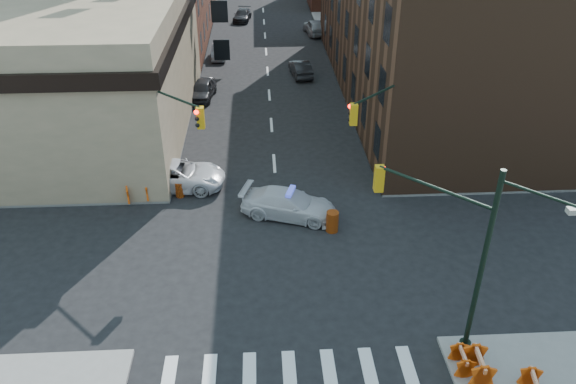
{
  "coord_description": "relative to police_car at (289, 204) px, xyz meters",
  "views": [
    {
      "loc": [
        -0.86,
        -21.46,
        16.58
      ],
      "look_at": [
        0.47,
        2.71,
        2.2
      ],
      "focal_mm": 35.0,
      "sensor_mm": 36.0,
      "label": 1
    }
  ],
  "objects": [
    {
      "name": "barricade_se_a",
      "position": [
        5.82,
        -11.04,
        -0.18
      ],
      "size": [
        0.57,
        1.11,
        0.83
      ],
      "primitive_type": null,
      "rotation": [
        0.0,
        0.0,
        1.56
      ],
      "color": "#C86509",
      "rests_on": "sidewalk_se"
    },
    {
      "name": "barricade_nw_a",
      "position": [
        -8.34,
        1.8,
        -0.08
      ],
      "size": [
        1.48,
        0.97,
        1.02
      ],
      "primitive_type": null,
      "rotation": [
        0.0,
        0.0,
        0.23
      ],
      "color": "red",
      "rests_on": "sidewalk_nw"
    },
    {
      "name": "parked_car_wnear",
      "position": [
        -5.93,
        17.72,
        -0.02
      ],
      "size": [
        2.26,
        4.44,
        1.45
      ],
      "primitive_type": "imported",
      "rotation": [
        0.0,
        0.0,
        -0.13
      ],
      "color": "black",
      "rests_on": "ground"
    },
    {
      "name": "police_car",
      "position": [
        0.0,
        0.0,
        0.0
      ],
      "size": [
        5.52,
        3.55,
        1.49
      ],
      "primitive_type": "imported",
      "rotation": [
        0.0,
        0.0,
        1.26
      ],
      "color": "silver",
      "rests_on": "ground"
    },
    {
      "name": "pickup",
      "position": [
        -6.38,
        3.49,
        0.05
      ],
      "size": [
        5.94,
        3.19,
        1.59
      ],
      "primitive_type": "imported",
      "rotation": [
        0.0,
        0.0,
        1.47
      ],
      "color": "silver",
      "rests_on": "ground"
    },
    {
      "name": "sidewalk_ne",
      "position": [
        22.42,
        28.85,
        -0.67
      ],
      "size": [
        34.0,
        54.5,
        0.15
      ],
      "primitive_type": "cube",
      "color": "gray",
      "rests_on": "ground"
    },
    {
      "name": "signal_pole_se",
      "position": [
        5.45,
        -9.43,
        3.87
      ],
      "size": [
        5.4,
        5.27,
        8.0
      ],
      "rotation": [
        0.0,
        0.0,
        2.36
      ],
      "color": "black",
      "rests_on": "sidewalk_se"
    },
    {
      "name": "sidewalk_nw",
      "position": [
        -23.58,
        28.85,
        -0.67
      ],
      "size": [
        34.0,
        54.5,
        0.15
      ],
      "primitive_type": "cube",
      "color": "gray",
      "rests_on": "ground"
    },
    {
      "name": "pedestrian_c",
      "position": [
        -11.45,
        3.2,
        0.32
      ],
      "size": [
        1.16,
        0.89,
        1.83
      ],
      "primitive_type": "imported",
      "rotation": [
        0.0,
        0.0,
        0.48
      ],
      "color": "#222733",
      "rests_on": "sidewalk_nw"
    },
    {
      "name": "parked_car_enear",
      "position": [
        2.31,
        22.64,
        -0.05
      ],
      "size": [
        1.99,
        4.35,
        1.38
      ],
      "primitive_type": "imported",
      "rotation": [
        0.0,
        0.0,
        3.27
      ],
      "color": "black",
      "rests_on": "ground"
    },
    {
      "name": "barrel_road",
      "position": [
        2.15,
        -1.54,
        -0.18
      ],
      "size": [
        0.83,
        0.83,
        1.13
      ],
      "primitive_type": "cylinder",
      "rotation": [
        0.0,
        0.0,
        -0.39
      ],
      "color": "orange",
      "rests_on": "ground"
    },
    {
      "name": "signal_pole_ne",
      "position": [
        5.25,
        1.45,
        3.59
      ],
      "size": [
        3.67,
        3.58,
        8.0
      ],
      "rotation": [
        0.0,
        0.0,
        -2.36
      ],
      "color": "black",
      "rests_on": "sidewalk_ne"
    },
    {
      "name": "pedestrian_a",
      "position": [
        -8.02,
        4.65,
        0.32
      ],
      "size": [
        0.67,
        0.45,
        1.83
      ],
      "primitive_type": "imported",
      "rotation": [
        0.0,
        0.0,
        -0.01
      ],
      "color": "black",
      "rests_on": "sidewalk_nw"
    },
    {
      "name": "pedestrian_b",
      "position": [
        -12.46,
        2.1,
        0.39
      ],
      "size": [
        0.98,
        0.78,
        1.97
      ],
      "primitive_type": "imported",
      "rotation": [
        0.0,
        0.0,
        0.04
      ],
      "color": "black",
      "rests_on": "sidewalk_nw"
    },
    {
      "name": "parked_car_wfar",
      "position": [
        -5.14,
        28.22,
        -0.1
      ],
      "size": [
        1.38,
        3.9,
        1.28
      ],
      "primitive_type": "imported",
      "rotation": [
        0.0,
        0.0,
        -0.0
      ],
      "color": "gray",
      "rests_on": "ground"
    },
    {
      "name": "commercial_row_ne",
      "position": [
        12.42,
        18.6,
        6.26
      ],
      "size": [
        14.0,
        34.0,
        14.0
      ],
      "primitive_type": "cube",
      "color": "#452B1B",
      "rests_on": "ground"
    },
    {
      "name": "ground",
      "position": [
        -0.58,
        -3.9,
        -0.74
      ],
      "size": [
        140.0,
        140.0,
        0.0
      ],
      "primitive_type": "plane",
      "color": "black",
      "rests_on": "ground"
    },
    {
      "name": "bank_building",
      "position": [
        -17.58,
        12.6,
        3.76
      ],
      "size": [
        22.0,
        22.0,
        9.0
      ],
      "primitive_type": "cube",
      "color": "tan",
      "rests_on": "ground"
    },
    {
      "name": "signal_pole_nw",
      "position": [
        -6.44,
        1.43,
        3.59
      ],
      "size": [
        3.58,
        3.67,
        8.0
      ],
      "rotation": [
        0.0,
        0.0,
        -0.79
      ],
      "color": "black",
      "rests_on": "sidewalk_nw"
    },
    {
      "name": "barrel_bank",
      "position": [
        -6.08,
        2.37,
        -0.3
      ],
      "size": [
        0.59,
        0.59,
        0.89
      ],
      "primitive_type": "cylinder",
      "rotation": [
        0.0,
        0.0,
        0.19
      ],
      "color": "#CC6509",
      "rests_on": "ground"
    },
    {
      "name": "tree_ne_near",
      "position": [
        6.92,
        22.1,
        2.75
      ],
      "size": [
        3.0,
        3.0,
        4.85
      ],
      "color": "black",
      "rests_on": "sidewalk_ne"
    },
    {
      "name": "parked_car_efar",
      "position": [
        4.92,
        36.34,
        0.07
      ],
      "size": [
        2.49,
        4.95,
        1.62
      ],
      "primitive_type": "imported",
      "rotation": [
        0.0,
        0.0,
        3.27
      ],
      "color": "gray",
      "rests_on": "ground"
    },
    {
      "name": "barricade_se_b",
      "position": [
        6.28,
        -11.44,
        -0.08
      ],
      "size": [
        0.76,
        1.41,
        1.03
      ],
      "primitive_type": null,
      "rotation": [
        0.0,
        0.0,
        1.52
      ],
      "color": "#C86509",
      "rests_on": "sidewalk_se"
    },
    {
      "name": "parked_car_wdeep",
      "position": [
        -3.13,
        42.82,
        -0.1
      ],
      "size": [
        2.36,
        4.64,
        1.29
      ],
      "primitive_type": "imported",
      "rotation": [
        0.0,
        0.0,
        -0.13
      ],
      "color": "black",
      "rests_on": "ground"
    },
    {
      "name": "barricade_nw_b",
      "position": [
        -11.45,
        3.37,
        -0.14
      ],
      "size": [
        1.2,
        0.61,
        0.9
      ],
      "primitive_type": null,
      "rotation": [
        0.0,
        0.0,
        -0.01
      ],
      "color": "#CE6909",
      "rests_on": "sidewalk_nw"
    },
    {
      "name": "tree_ne_far",
      "position": [
        6.92,
        30.1,
        2.75
      ],
      "size": [
        3.0,
        3.0,
        4.85
      ],
      "color": "black",
      "rests_on": "sidewalk_ne"
    }
  ]
}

